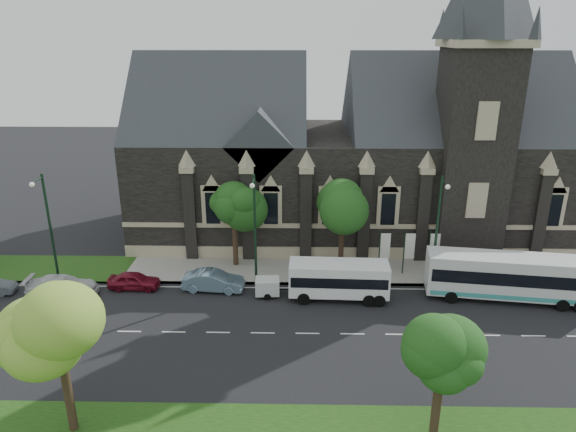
{
  "coord_description": "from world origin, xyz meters",
  "views": [
    {
      "loc": [
        -0.72,
        -29.77,
        18.92
      ],
      "look_at": [
        -1.42,
        6.0,
        6.2
      ],
      "focal_mm": 32.09,
      "sensor_mm": 36.0,
      "label": 1
    }
  ],
  "objects_px": {
    "tree_park_near": "(62,315)",
    "car_far_white": "(62,286)",
    "tree_walk_right": "(345,202)",
    "street_lamp_far": "(48,223)",
    "sedan": "(213,281)",
    "car_far_red": "(134,281)",
    "tour_coach": "(509,276)",
    "street_lamp_near": "(438,226)",
    "tree_walk_left": "(236,202)",
    "box_trailer": "(267,286)",
    "banner_flag_right": "(432,249)",
    "shuttle_bus": "(339,278)",
    "tree_park_east": "(444,359)",
    "banner_flag_left": "(383,248)",
    "street_lamp_mid": "(255,224)",
    "banner_flag_center": "(408,249)"
  },
  "relations": [
    {
      "from": "tree_park_east",
      "to": "box_trailer",
      "type": "bearing_deg",
      "value": 122.19
    },
    {
      "from": "street_lamp_near",
      "to": "car_far_red",
      "type": "bearing_deg",
      "value": -177.82
    },
    {
      "from": "banner_flag_right",
      "to": "shuttle_bus",
      "type": "relative_size",
      "value": 0.53
    },
    {
      "from": "street_lamp_far",
      "to": "sedan",
      "type": "bearing_deg",
      "value": -4.64
    },
    {
      "from": "tree_park_east",
      "to": "banner_flag_left",
      "type": "xyz_separation_m",
      "value": [
        0.11,
        18.32,
        -2.24
      ]
    },
    {
      "from": "banner_flag_left",
      "to": "tour_coach",
      "type": "distance_m",
      "value": 9.64
    },
    {
      "from": "sedan",
      "to": "banner_flag_left",
      "type": "bearing_deg",
      "value": -72.76
    },
    {
      "from": "tree_park_near",
      "to": "tree_walk_right",
      "type": "distance_m",
      "value": 24.58
    },
    {
      "from": "tour_coach",
      "to": "tree_walk_left",
      "type": "bearing_deg",
      "value": 172.57
    },
    {
      "from": "banner_flag_right",
      "to": "box_trailer",
      "type": "distance_m",
      "value": 13.88
    },
    {
      "from": "tree_walk_left",
      "to": "sedan",
      "type": "relative_size",
      "value": 1.6
    },
    {
      "from": "banner_flag_right",
      "to": "tour_coach",
      "type": "distance_m",
      "value": 6.22
    },
    {
      "from": "tree_walk_left",
      "to": "banner_flag_right",
      "type": "height_order",
      "value": "tree_walk_left"
    },
    {
      "from": "shuttle_bus",
      "to": "box_trailer",
      "type": "bearing_deg",
      "value": 179.71
    },
    {
      "from": "tree_walk_left",
      "to": "shuttle_bus",
      "type": "bearing_deg",
      "value": -34.85
    },
    {
      "from": "banner_flag_left",
      "to": "sedan",
      "type": "distance_m",
      "value": 13.93
    },
    {
      "from": "banner_flag_center",
      "to": "shuttle_bus",
      "type": "relative_size",
      "value": 0.53
    },
    {
      "from": "car_far_white",
      "to": "sedan",
      "type": "bearing_deg",
      "value": -87.2
    },
    {
      "from": "tree_walk_right",
      "to": "tour_coach",
      "type": "xyz_separation_m",
      "value": [
        11.85,
        -5.67,
        -3.92
      ]
    },
    {
      "from": "banner_flag_left",
      "to": "street_lamp_mid",
      "type": "bearing_deg",
      "value": -169.5
    },
    {
      "from": "tree_park_east",
      "to": "street_lamp_mid",
      "type": "relative_size",
      "value": 0.7
    },
    {
      "from": "tree_walk_right",
      "to": "banner_flag_left",
      "type": "distance_m",
      "value": 4.92
    },
    {
      "from": "banner_flag_right",
      "to": "street_lamp_mid",
      "type": "bearing_deg",
      "value": -172.4
    },
    {
      "from": "street_lamp_far",
      "to": "shuttle_bus",
      "type": "distance_m",
      "value": 22.78
    },
    {
      "from": "tree_walk_left",
      "to": "box_trailer",
      "type": "relative_size",
      "value": 2.88
    },
    {
      "from": "banner_flag_center",
      "to": "sedan",
      "type": "distance_m",
      "value": 15.87
    },
    {
      "from": "tour_coach",
      "to": "street_lamp_near",
      "type": "bearing_deg",
      "value": 165.72
    },
    {
      "from": "street_lamp_mid",
      "to": "sedan",
      "type": "relative_size",
      "value": 1.89
    },
    {
      "from": "banner_flag_center",
      "to": "tree_walk_left",
      "type": "bearing_deg",
      "value": 173.11
    },
    {
      "from": "tree_park_near",
      "to": "banner_flag_right",
      "type": "xyz_separation_m",
      "value": [
        22.06,
        17.77,
        -4.03
      ]
    },
    {
      "from": "street_lamp_mid",
      "to": "tour_coach",
      "type": "bearing_deg",
      "value": -6.14
    },
    {
      "from": "shuttle_bus",
      "to": "tour_coach",
      "type": "bearing_deg",
      "value": 2.38
    },
    {
      "from": "tree_walk_right",
      "to": "car_far_red",
      "type": "relative_size",
      "value": 1.96
    },
    {
      "from": "tree_walk_left",
      "to": "tree_park_east",
      "type": "bearing_deg",
      "value": -59.13
    },
    {
      "from": "street_lamp_near",
      "to": "tree_park_near",
      "type": "bearing_deg",
      "value": -143.92
    },
    {
      "from": "banner_flag_center",
      "to": "sedan",
      "type": "bearing_deg",
      "value": -169.26
    },
    {
      "from": "street_lamp_far",
      "to": "box_trailer",
      "type": "height_order",
      "value": "street_lamp_far"
    },
    {
      "from": "banner_flag_center",
      "to": "street_lamp_near",
      "type": "bearing_deg",
      "value": -48.07
    },
    {
      "from": "tree_walk_left",
      "to": "street_lamp_mid",
      "type": "xyz_separation_m",
      "value": [
        1.8,
        -3.61,
        -0.62
      ]
    },
    {
      "from": "car_far_white",
      "to": "tree_park_east",
      "type": "bearing_deg",
      "value": -122.49
    },
    {
      "from": "sedan",
      "to": "car_far_red",
      "type": "height_order",
      "value": "sedan"
    },
    {
      "from": "banner_flag_center",
      "to": "sedan",
      "type": "height_order",
      "value": "banner_flag_center"
    },
    {
      "from": "street_lamp_far",
      "to": "tour_coach",
      "type": "distance_m",
      "value": 35.27
    },
    {
      "from": "tree_walk_right",
      "to": "street_lamp_far",
      "type": "height_order",
      "value": "street_lamp_far"
    },
    {
      "from": "tree_walk_left",
      "to": "car_far_white",
      "type": "distance_m",
      "value": 14.89
    },
    {
      "from": "banner_flag_center",
      "to": "car_far_white",
      "type": "relative_size",
      "value": 0.76
    },
    {
      "from": "tree_park_near",
      "to": "street_lamp_mid",
      "type": "distance_m",
      "value": 17.71
    },
    {
      "from": "car_far_red",
      "to": "car_far_white",
      "type": "relative_size",
      "value": 0.75
    },
    {
      "from": "banner_flag_left",
      "to": "tree_walk_left",
      "type": "bearing_deg",
      "value": 171.98
    },
    {
      "from": "tree_park_near",
      "to": "car_far_white",
      "type": "height_order",
      "value": "tree_park_near"
    }
  ]
}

